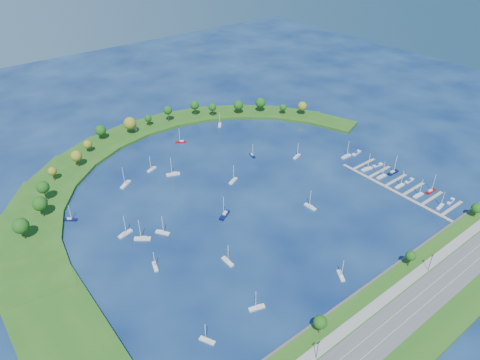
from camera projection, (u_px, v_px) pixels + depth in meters
ground at (239, 191)px, 277.98m from camera, size 700.00×700.00×0.00m
south_shoreline at (406, 311)px, 196.35m from camera, size 420.00×43.10×11.60m
breakwater at (138, 182)px, 285.65m from camera, size 286.74×247.64×2.00m
breakwater_trees at (155, 134)px, 321.62m from camera, size 240.58×92.67×13.91m
harbor_tower at (135, 128)px, 344.31m from camera, size 2.60×2.60×4.59m
dock_system at (400, 187)px, 281.62m from camera, size 24.28×82.00×1.60m
moored_boat_0 at (310, 206)px, 262.82m from camera, size 2.70×8.34×12.10m
moored_boat_1 at (233, 180)px, 286.87m from camera, size 8.49×5.55×12.16m
moored_boat_2 at (155, 266)px, 220.42m from camera, size 4.06×7.46×10.57m
moored_boat_3 at (207, 340)px, 183.49m from camera, size 5.02×7.23×10.45m
moored_boat_4 at (297, 156)px, 314.08m from camera, size 7.92×4.42×11.23m
moored_boat_5 at (125, 233)px, 241.67m from camera, size 9.01×4.32×12.77m
moored_boat_6 at (173, 174)px, 293.84m from camera, size 9.32×5.78×13.29m
moored_boat_7 at (341, 275)px, 215.05m from camera, size 5.70×7.49×11.02m
moored_boat_8 at (257, 307)px, 198.18m from camera, size 7.95×4.32×11.25m
moored_boat_9 at (181, 141)px, 332.76m from camera, size 8.24×6.45×12.21m
moored_boat_10 at (224, 215)px, 255.92m from camera, size 9.75×6.98×14.16m
moored_boat_11 at (228, 261)px, 223.33m from camera, size 2.40×8.24×12.07m
moored_boat_12 at (152, 169)px, 299.17m from camera, size 7.95×4.86×11.32m
moored_boat_13 at (71, 219)px, 252.57m from camera, size 6.70×6.26×10.55m
moored_boat_14 at (143, 238)px, 238.21m from camera, size 8.72×7.59×13.34m
moored_boat_15 at (126, 184)px, 283.38m from camera, size 9.38×7.34×13.89m
moored_boat_16 at (220, 124)px, 357.89m from camera, size 6.59×7.36×11.38m
moored_boat_17 at (162, 232)px, 242.61m from camera, size 6.52×8.10×12.09m
moored_boat_18 at (252, 155)px, 315.28m from camera, size 3.72×7.13×10.09m
docked_boat_0 at (440, 206)px, 263.07m from camera, size 7.65×3.16×10.91m
docked_boat_1 at (451, 201)px, 268.02m from camera, size 7.84×3.20×1.55m
docked_boat_2 at (418, 195)px, 272.93m from camera, size 8.34×2.70×12.11m
docked_boat_3 at (431, 191)px, 276.91m from camera, size 8.55×2.60×12.48m
docked_boat_4 at (400, 186)px, 281.87m from camera, size 7.92×2.27×11.63m
docked_boat_5 at (409, 181)px, 287.36m from camera, size 7.92×2.38×1.61m
docked_boat_6 at (382, 176)px, 291.28m from camera, size 8.10×2.52×11.80m
docked_boat_7 at (393, 172)px, 295.62m from camera, size 9.15×2.69×13.39m
docked_boat_8 at (367, 169)px, 299.34m from camera, size 8.99×3.74×12.81m
docked_boat_9 at (378, 165)px, 304.13m from camera, size 8.47×3.52×1.68m
docked_boat_10 at (346, 156)px, 313.95m from camera, size 8.64×2.44×12.70m
docked_boat_11 at (356, 153)px, 318.42m from camera, size 9.26×3.92×1.83m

